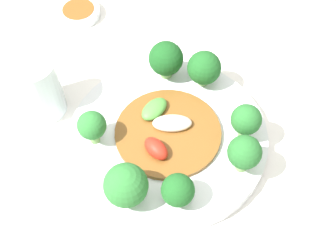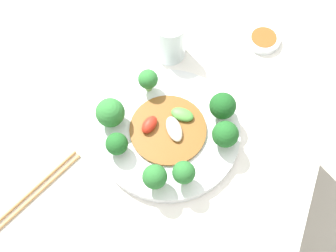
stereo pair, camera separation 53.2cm
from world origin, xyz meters
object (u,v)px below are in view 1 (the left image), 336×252
Objects in this scene: plate at (168,138)px; broccoli_north at (126,186)px; broccoli_northwest at (178,190)px; broccoli_west at (244,153)px; broccoli_northeast at (92,126)px; broccoli_southeast at (166,59)px; drinking_glass at (38,87)px; stirfry_center at (166,131)px; broccoli_southwest at (246,120)px; sauce_dish at (79,12)px; broccoli_south at (204,68)px.

broccoli_north is at bearing 99.27° from plate.
broccoli_northwest is 0.10m from broccoli_west.
broccoli_southeast is at bearing -92.55° from broccoli_northeast.
drinking_glass reaches higher than broccoli_north.
stirfry_center is at bearing -45.07° from broccoli_northwest.
broccoli_northeast is (0.16, 0.13, -0.00)m from broccoli_southwest.
stirfry_center reaches higher than plate.
broccoli_southwest is at bearing 171.26° from sauce_dish.
sauce_dish is (0.29, -0.12, -0.00)m from plate.
broccoli_southeast is (0.14, -0.16, 0.01)m from broccoli_northwest.
broccoli_southwest is at bearing -140.96° from broccoli_northeast.
broccoli_south is 0.24m from drinking_glass.
drinking_glass reaches higher than broccoli_southeast.
drinking_glass is (0.18, 0.06, 0.02)m from stirfry_center.
broccoli_northeast is at bearing 24.51° from broccoli_west.
plate is 0.20m from drinking_glass.
plate is at bearing -46.37° from broccoli_northwest.
broccoli_southeast is (0.05, 0.02, 0.00)m from broccoli_south.
sauce_dish is (0.28, -0.12, -0.02)m from stirfry_center.
drinking_glass is at bearing -12.88° from broccoli_north.
broccoli_north is at bearing 98.52° from broccoli_south.
broccoli_southwest is (-0.07, -0.17, 0.00)m from broccoli_north.
broccoli_southeast is at bearing -128.02° from drinking_glass.
stirfry_center is at bearing -160.80° from drinking_glass.
broccoli_west reaches higher than stirfry_center.
broccoli_north is at bearing 167.12° from drinking_glass.
broccoli_southeast reaches higher than stirfry_center.
broccoli_north is 1.13× the size of broccoli_northeast.
drinking_glass is 0.21m from sauce_dish.
broccoli_southeast reaches higher than broccoli_south.
broccoli_west is at bearing -172.13° from stirfry_center.
broccoli_west is (-0.04, -0.09, 0.01)m from broccoli_northwest.
broccoli_west is at bearing -113.40° from broccoli_northwest.
broccoli_north is at bearing 53.64° from broccoli_west.
broccoli_north is 0.64× the size of drinking_glass.
broccoli_southeast is (0.16, -0.03, -0.00)m from broccoli_southwest.
broccoli_northeast reaches higher than plate.
broccoli_west is 0.41× the size of stirfry_center.
broccoli_west is 0.99× the size of broccoli_southeast.
sauce_dish is (0.37, -0.06, -0.05)m from broccoli_southwest.
broccoli_southeast is 0.84× the size of sauce_dish.
plate is 3.82× the size of sauce_dish.
broccoli_north is 1.01× the size of broccoli_southeast.
broccoli_north is at bearing 33.46° from broccoli_northwest.
plate is 5.58× the size of broccoli_northwest.
broccoli_northwest is at bearing 84.16° from broccoli_southwest.
broccoli_northwest is 0.68× the size of sauce_dish.
broccoli_north is at bearing 100.86° from stirfry_center.
drinking_glass is at bearing 45.19° from broccoli_south.
broccoli_southwest is 0.95× the size of broccoli_southeast.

